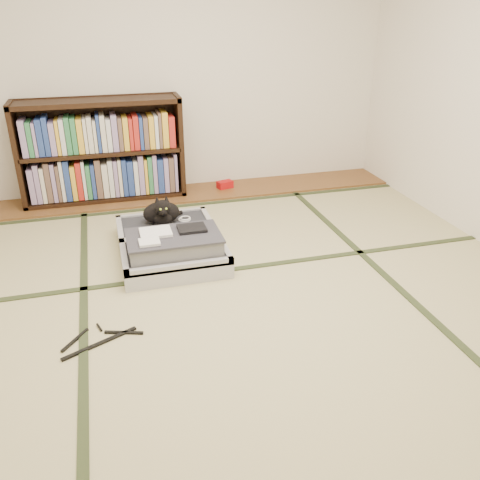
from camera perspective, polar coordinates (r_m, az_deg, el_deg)
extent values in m
plane|color=tan|center=(3.24, 0.80, -6.66)|extent=(4.50, 4.50, 0.00)
cube|color=brown|center=(5.00, -5.61, 5.27)|extent=(4.00, 0.50, 0.02)
cube|color=#B00E0F|center=(5.08, -1.70, 6.25)|extent=(0.17, 0.13, 0.07)
plane|color=silver|center=(4.98, -6.77, 19.22)|extent=(4.00, 0.00, 4.00)
cube|color=#2D381E|center=(3.16, -17.15, -8.87)|extent=(0.05, 4.50, 0.01)
cube|color=#2D381E|center=(3.61, 16.26, -4.10)|extent=(0.05, 4.50, 0.01)
cube|color=#2D381E|center=(3.57, -0.99, -3.32)|extent=(4.00, 0.05, 0.01)
cube|color=#2D381E|center=(4.73, -4.95, 4.00)|extent=(4.00, 0.05, 0.01)
cube|color=black|center=(4.92, -23.58, 8.56)|extent=(0.04, 0.33, 0.94)
cube|color=black|center=(4.92, -6.84, 10.49)|extent=(0.04, 0.33, 0.94)
cube|color=black|center=(5.00, -14.67, 4.78)|extent=(1.46, 0.33, 0.04)
cube|color=black|center=(4.78, -15.85, 14.70)|extent=(1.46, 0.33, 0.04)
cube|color=black|center=(4.87, -15.23, 9.60)|extent=(1.40, 0.33, 0.03)
cube|color=black|center=(5.02, -15.29, 10.08)|extent=(1.46, 0.02, 0.94)
cube|color=gray|center=(4.91, -14.94, 7.10)|extent=(1.32, 0.23, 0.40)
cube|color=gray|center=(4.80, -15.49, 11.71)|extent=(1.32, 0.23, 0.36)
cube|color=#A8A9AD|center=(3.59, -7.28, -2.34)|extent=(0.73, 0.49, 0.13)
cube|color=#28292F|center=(3.57, -7.31, -1.87)|extent=(0.65, 0.41, 0.10)
cube|color=#A8A9AD|center=(3.36, -6.75, -3.03)|extent=(0.73, 0.04, 0.05)
cube|color=#A8A9AD|center=(3.76, -7.86, 0.11)|extent=(0.73, 0.04, 0.05)
cube|color=#A8A9AD|center=(3.54, -12.86, -2.02)|extent=(0.04, 0.49, 0.05)
cube|color=#A8A9AD|center=(3.61, -1.93, -0.73)|extent=(0.04, 0.49, 0.05)
cube|color=#A8A9AD|center=(4.02, -8.34, 0.77)|extent=(0.73, 0.49, 0.13)
cube|color=#28292F|center=(4.01, -8.37, 1.20)|extent=(0.65, 0.41, 0.10)
cube|color=#A8A9AD|center=(3.79, -7.94, 0.35)|extent=(0.73, 0.04, 0.05)
cube|color=#A8A9AD|center=(4.20, -8.82, 2.84)|extent=(0.73, 0.04, 0.05)
cube|color=#A8A9AD|center=(3.98, -13.32, 1.10)|extent=(0.04, 0.49, 0.05)
cube|color=#A8A9AD|center=(4.04, -3.56, 2.20)|extent=(0.04, 0.49, 0.05)
cylinder|color=black|center=(3.77, -7.90, 0.30)|extent=(0.66, 0.02, 0.02)
cube|color=gray|center=(3.53, -7.38, -0.60)|extent=(0.62, 0.38, 0.13)
cube|color=#3C3B43|center=(3.50, -7.45, 0.47)|extent=(0.64, 0.40, 0.01)
cube|color=white|center=(3.53, -9.46, 0.86)|extent=(0.21, 0.17, 0.02)
cube|color=black|center=(3.56, -5.42, 1.32)|extent=(0.19, 0.16, 0.02)
cube|color=white|center=(3.39, -10.14, -0.23)|extent=(0.14, 0.12, 0.02)
cube|color=white|center=(3.36, -10.28, -4.46)|extent=(0.06, 0.01, 0.04)
cube|color=white|center=(3.38, -8.29, -4.41)|extent=(0.05, 0.01, 0.03)
cube|color=orange|center=(3.42, -2.65, -3.52)|extent=(0.05, 0.01, 0.03)
cube|color=#197F33|center=(3.40, -3.78, -3.38)|extent=(0.04, 0.01, 0.03)
ellipsoid|color=black|center=(3.98, -8.82, 3.04)|extent=(0.28, 0.18, 0.17)
ellipsoid|color=black|center=(3.91, -8.65, 2.34)|extent=(0.14, 0.10, 0.10)
ellipsoid|color=black|center=(3.85, -8.69, 3.64)|extent=(0.12, 0.11, 0.11)
sphere|color=black|center=(3.81, -8.58, 3.11)|extent=(0.05, 0.05, 0.05)
cone|color=black|center=(3.84, -9.31, 4.49)|extent=(0.04, 0.05, 0.06)
cone|color=black|center=(3.85, -8.27, 4.60)|extent=(0.04, 0.05, 0.06)
sphere|color=#A5BF33|center=(3.80, -8.92, 3.42)|extent=(0.02, 0.02, 0.02)
sphere|color=#A5BF33|center=(3.80, -8.28, 3.49)|extent=(0.02, 0.02, 0.02)
cylinder|color=black|center=(4.10, -7.58, 2.82)|extent=(0.17, 0.10, 0.03)
torus|color=white|center=(4.05, -6.25, 2.32)|extent=(0.10, 0.10, 0.01)
torus|color=white|center=(4.04, -6.18, 2.46)|extent=(0.09, 0.09, 0.01)
cube|color=black|center=(2.95, -15.44, -11.12)|extent=(0.41, 0.21, 0.01)
cube|color=black|center=(3.02, -18.04, -10.64)|extent=(0.15, 0.19, 0.01)
cube|color=black|center=(3.01, -12.91, -10.09)|extent=(0.22, 0.08, 0.01)
cylinder|color=black|center=(3.08, -15.52, -9.44)|extent=(0.04, 0.08, 0.01)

